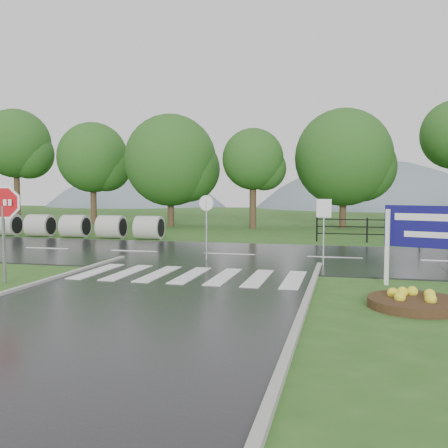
# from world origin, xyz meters

# --- Properties ---
(ground) EXTENTS (120.00, 120.00, 0.00)m
(ground) POSITION_xyz_m (0.00, 0.00, 0.00)
(ground) COLOR #2A551C
(ground) RESTS_ON ground
(main_road) EXTENTS (90.00, 8.00, 0.04)m
(main_road) POSITION_xyz_m (0.00, 10.00, 0.00)
(main_road) COLOR black
(main_road) RESTS_ON ground
(crosswalk) EXTENTS (6.50, 2.80, 0.02)m
(crosswalk) POSITION_xyz_m (0.00, 5.00, 0.06)
(crosswalk) COLOR silver
(crosswalk) RESTS_ON ground
(curb_right) EXTENTS (0.15, 24.00, 0.12)m
(curb_right) POSITION_xyz_m (3.55, -4.00, 0.00)
(curb_right) COLOR #A3A39B
(curb_right) RESTS_ON ground
(fence_west) EXTENTS (9.58, 0.08, 1.20)m
(fence_west) POSITION_xyz_m (7.75, 16.00, 0.72)
(fence_west) COLOR black
(fence_west) RESTS_ON ground
(hills) EXTENTS (102.00, 48.00, 48.00)m
(hills) POSITION_xyz_m (3.49, 65.00, -15.54)
(hills) COLOR slate
(hills) RESTS_ON ground
(treeline) EXTENTS (83.20, 5.20, 10.00)m
(treeline) POSITION_xyz_m (1.00, 24.00, 0.00)
(treeline) COLOR #1E4D17
(treeline) RESTS_ON ground
(culvert_pipes) EXTENTS (11.80, 1.20, 1.20)m
(culvert_pipes) POSITION_xyz_m (-10.65, 15.00, 0.60)
(culvert_pipes) COLOR #9E9B93
(culvert_pipes) RESTS_ON ground
(stop_sign) EXTENTS (1.21, 0.40, 2.84)m
(stop_sign) POSITION_xyz_m (-4.69, 2.96, 1.96)
(stop_sign) COLOR #939399
(stop_sign) RESTS_ON ground
(estate_billboard) EXTENTS (2.36, 0.79, 2.13)m
(estate_billboard) POSITION_xyz_m (6.58, 5.12, 1.47)
(estate_billboard) COLOR silver
(estate_billboard) RESTS_ON ground
(flower_bed) EXTENTS (1.99, 1.99, 0.40)m
(flower_bed) POSITION_xyz_m (5.86, 2.55, 0.15)
(flower_bed) COLOR #332111
(flower_bed) RESTS_ON ground
(reg_sign_small) EXTENTS (0.49, 0.11, 2.24)m
(reg_sign_small) POSITION_xyz_m (3.67, 8.05, 1.58)
(reg_sign_small) COLOR #939399
(reg_sign_small) RESTS_ON ground
(reg_sign_round) EXTENTS (0.54, 0.10, 2.35)m
(reg_sign_round) POSITION_xyz_m (-0.43, 8.23, 1.47)
(reg_sign_round) COLOR #939399
(reg_sign_round) RESTS_ON ground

